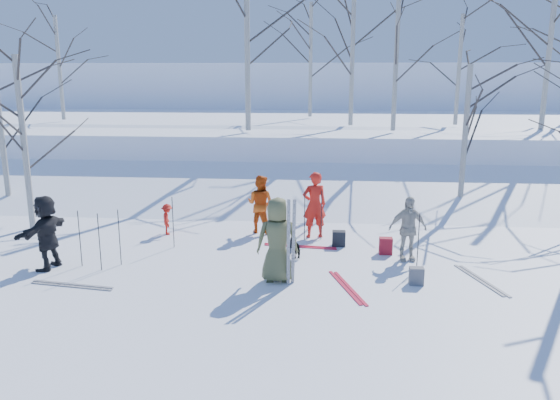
# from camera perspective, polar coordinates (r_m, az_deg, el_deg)

# --- Properties ---
(ground) EXTENTS (120.00, 120.00, 0.00)m
(ground) POSITION_cam_1_polar(r_m,az_deg,el_deg) (12.63, -0.57, -7.31)
(ground) COLOR white
(ground) RESTS_ON ground
(snow_ramp) EXTENTS (70.00, 9.49, 4.12)m
(snow_ramp) POSITION_cam_1_polar(r_m,az_deg,el_deg) (19.29, 1.36, 0.40)
(snow_ramp) COLOR white
(snow_ramp) RESTS_ON ground
(snow_plateau) EXTENTS (70.00, 18.00, 2.20)m
(snow_plateau) POSITION_cam_1_polar(r_m,az_deg,el_deg) (29.01, 2.56, 6.41)
(snow_plateau) COLOR white
(snow_plateau) RESTS_ON ground
(far_hill) EXTENTS (90.00, 30.00, 6.00)m
(far_hill) POSITION_cam_1_polar(r_m,az_deg,el_deg) (49.85, 3.55, 10.40)
(far_hill) COLOR white
(far_hill) RESTS_ON ground
(skier_olive_center) EXTENTS (0.96, 0.67, 1.85)m
(skier_olive_center) POSITION_cam_1_polar(r_m,az_deg,el_deg) (11.70, -0.26, -4.20)
(skier_olive_center) COLOR #515533
(skier_olive_center) RESTS_ON ground
(skier_red_north) EXTENTS (0.76, 0.60, 1.82)m
(skier_red_north) POSITION_cam_1_polar(r_m,az_deg,el_deg) (14.86, 3.62, -0.51)
(skier_red_north) COLOR red
(skier_red_north) RESTS_ON ground
(skier_redor_behind) EXTENTS (0.96, 0.86, 1.64)m
(skier_redor_behind) POSITION_cam_1_polar(r_m,az_deg,el_deg) (15.32, -2.07, -0.42)
(skier_redor_behind) COLOR #D14D10
(skier_redor_behind) RESTS_ON ground
(skier_red_seated) EXTENTS (0.47, 0.63, 0.87)m
(skier_red_seated) POSITION_cam_1_polar(r_m,az_deg,el_deg) (15.52, -11.68, -1.99)
(skier_red_seated) COLOR red
(skier_red_seated) RESTS_ON ground
(skier_cream_east) EXTENTS (0.97, 0.53, 1.57)m
(skier_cream_east) POSITION_cam_1_polar(r_m,az_deg,el_deg) (13.38, 13.19, -2.94)
(skier_cream_east) COLOR beige
(skier_cream_east) RESTS_ON ground
(skier_grey_west) EXTENTS (0.79, 1.67, 1.73)m
(skier_grey_west) POSITION_cam_1_polar(r_m,az_deg,el_deg) (13.57, -23.22, -3.12)
(skier_grey_west) COLOR black
(skier_grey_west) RESTS_ON ground
(dog) EXTENTS (0.55, 0.65, 0.50)m
(dog) POSITION_cam_1_polar(r_m,az_deg,el_deg) (13.47, 1.67, -4.87)
(dog) COLOR black
(dog) RESTS_ON ground
(upright_ski_left) EXTENTS (0.09, 0.16, 1.90)m
(upright_ski_left) POSITION_cam_1_polar(r_m,az_deg,el_deg) (11.44, 0.89, -4.49)
(upright_ski_left) COLOR silver
(upright_ski_left) RESTS_ON ground
(upright_ski_right) EXTENTS (0.12, 0.23, 1.89)m
(upright_ski_right) POSITION_cam_1_polar(r_m,az_deg,el_deg) (11.49, 1.42, -4.42)
(upright_ski_right) COLOR silver
(upright_ski_right) RESTS_ON ground
(ski_pair_a) EXTENTS (0.64, 1.95, 0.02)m
(ski_pair_a) POSITION_cam_1_polar(r_m,az_deg,el_deg) (14.25, 2.11, -4.86)
(ski_pair_a) COLOR red
(ski_pair_a) RESTS_ON ground
(ski_pair_b) EXTENTS (1.28, 2.01, 0.02)m
(ski_pair_b) POSITION_cam_1_polar(r_m,az_deg,el_deg) (12.79, 20.25, -7.86)
(ski_pair_b) COLOR silver
(ski_pair_b) RESTS_ON ground
(ski_pair_c) EXTENTS (0.73, 1.96, 0.02)m
(ski_pair_c) POSITION_cam_1_polar(r_m,az_deg,el_deg) (12.55, -20.91, -8.33)
(ski_pair_c) COLOR silver
(ski_pair_c) RESTS_ON ground
(ski_pair_d) EXTENTS (1.32, 2.02, 0.02)m
(ski_pair_d) POSITION_cam_1_polar(r_m,az_deg,el_deg) (11.72, 7.04, -9.05)
(ski_pair_d) COLOR red
(ski_pair_d) RESTS_ON ground
(ski_pole_a) EXTENTS (0.02, 0.02, 1.34)m
(ski_pole_a) POSITION_cam_1_polar(r_m,az_deg,el_deg) (14.28, -11.11, -2.31)
(ski_pole_a) COLOR black
(ski_pole_a) RESTS_ON ground
(ski_pole_b) EXTENTS (0.02, 0.02, 1.34)m
(ski_pole_b) POSITION_cam_1_polar(r_m,az_deg,el_deg) (14.66, 2.59, -1.66)
(ski_pole_b) COLOR black
(ski_pole_b) RESTS_ON ground
(ski_pole_c) EXTENTS (0.02, 0.02, 1.34)m
(ski_pole_c) POSITION_cam_1_polar(r_m,az_deg,el_deg) (12.81, 14.24, -4.27)
(ski_pole_c) COLOR black
(ski_pole_c) RESTS_ON ground
(ski_pole_d) EXTENTS (0.02, 0.02, 1.34)m
(ski_pole_d) POSITION_cam_1_polar(r_m,az_deg,el_deg) (13.49, -20.19, -3.81)
(ski_pole_d) COLOR black
(ski_pole_d) RESTS_ON ground
(ski_pole_e) EXTENTS (0.02, 0.02, 1.34)m
(ski_pole_e) POSITION_cam_1_polar(r_m,az_deg,el_deg) (13.07, -18.35, -4.20)
(ski_pole_e) COLOR black
(ski_pole_e) RESTS_ON ground
(ski_pole_f) EXTENTS (0.02, 0.02, 1.34)m
(ski_pole_f) POSITION_cam_1_polar(r_m,az_deg,el_deg) (13.28, -16.43, -3.78)
(ski_pole_f) COLOR black
(ski_pole_f) RESTS_ON ground
(ski_pole_g) EXTENTS (0.02, 0.02, 1.34)m
(ski_pole_g) POSITION_cam_1_polar(r_m,az_deg,el_deg) (14.73, 4.35, -1.61)
(ski_pole_g) COLOR black
(ski_pole_g) RESTS_ON ground
(backpack_red) EXTENTS (0.32, 0.22, 0.42)m
(backpack_red) POSITION_cam_1_polar(r_m,az_deg,el_deg) (13.88, 10.99, -4.73)
(backpack_red) COLOR maroon
(backpack_red) RESTS_ON ground
(backpack_grey) EXTENTS (0.30, 0.20, 0.38)m
(backpack_grey) POSITION_cam_1_polar(r_m,az_deg,el_deg) (12.10, 14.07, -7.71)
(backpack_grey) COLOR #54555B
(backpack_grey) RESTS_ON ground
(backpack_dark) EXTENTS (0.34, 0.24, 0.40)m
(backpack_dark) POSITION_cam_1_polar(r_m,az_deg,el_deg) (14.34, 6.16, -4.02)
(backpack_dark) COLOR black
(backpack_dark) RESTS_ON ground
(birch_plateau_a) EXTENTS (4.29, 4.29, 5.27)m
(birch_plateau_a) POSITION_cam_1_polar(r_m,az_deg,el_deg) (21.90, 12.03, 13.99)
(birch_plateau_a) COLOR silver
(birch_plateau_a) RESTS_ON snow_plateau
(birch_plateau_b) EXTENTS (3.97, 3.97, 4.81)m
(birch_plateau_b) POSITION_cam_1_polar(r_m,az_deg,el_deg) (28.52, -22.06, 12.63)
(birch_plateau_b) COLOR silver
(birch_plateau_b) RESTS_ON snow_plateau
(birch_plateau_c) EXTENTS (4.75, 4.75, 5.93)m
(birch_plateau_c) POSITION_cam_1_polar(r_m,az_deg,el_deg) (23.85, 7.58, 14.88)
(birch_plateau_c) COLOR silver
(birch_plateau_c) RESTS_ON snow_plateau
(birch_plateau_d) EXTENTS (4.53, 4.53, 5.61)m
(birch_plateau_d) POSITION_cam_1_polar(r_m,az_deg,el_deg) (28.48, 3.22, 14.35)
(birch_plateau_d) COLOR silver
(birch_plateau_d) RESTS_ON snow_plateau
(birch_plateau_e) EXTENTS (5.39, 5.39, 6.84)m
(birch_plateau_e) POSITION_cam_1_polar(r_m,az_deg,el_deg) (24.64, 26.41, 14.66)
(birch_plateau_e) COLOR silver
(birch_plateau_e) RESTS_ON snow_plateau
(birch_plateau_f) EXTENTS (5.53, 5.53, 7.04)m
(birch_plateau_f) POSITION_cam_1_polar(r_m,az_deg,el_deg) (21.64, -3.46, 16.61)
(birch_plateau_f) COLOR silver
(birch_plateau_f) RESTS_ON snow_plateau
(birch_plateau_h) EXTENTS (3.83, 3.83, 4.61)m
(birch_plateau_h) POSITION_cam_1_polar(r_m,az_deg,el_deg) (25.12, 18.20, 12.75)
(birch_plateau_h) COLOR silver
(birch_plateau_h) RESTS_ON snow_plateau
(birch_edge_a) EXTENTS (4.04, 4.04, 4.91)m
(birch_edge_a) POSITION_cam_1_polar(r_m,az_deg,el_deg) (16.97, -25.16, 5.28)
(birch_edge_a) COLOR silver
(birch_edge_a) RESTS_ON ground
(birch_edge_d) EXTENTS (4.38, 4.38, 5.40)m
(birch_edge_d) POSITION_cam_1_polar(r_m,az_deg,el_deg) (20.25, -27.18, 6.87)
(birch_edge_d) COLOR silver
(birch_edge_d) RESTS_ON ground
(birch_edge_e) EXTENTS (3.87, 3.87, 4.67)m
(birch_edge_e) POSITION_cam_1_polar(r_m,az_deg,el_deg) (18.28, 18.74, 5.94)
(birch_edge_e) COLOR silver
(birch_edge_e) RESTS_ON ground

